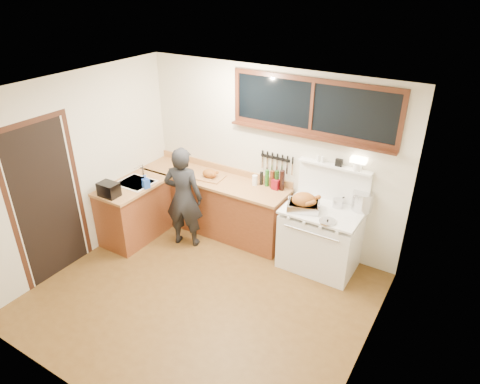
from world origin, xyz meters
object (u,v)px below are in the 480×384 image
Objects in this scene: man at (184,198)px; roast_turkey at (304,203)px; cutting_board at (210,175)px; vintage_stove at (321,237)px.

roast_turkey is (1.71, 0.39, 0.22)m from man.
man is at bearing -167.15° from roast_turkey.
vintage_stove is at bearing 0.05° from cutting_board.
cutting_board is at bearing 79.01° from man.
cutting_board is 1.61m from roast_turkey.
cutting_board is at bearing -179.95° from vintage_stove.
cutting_board is 0.90× the size of roast_turkey.
man is 0.56m from cutting_board.
man reaches higher than cutting_board.
vintage_stove is 2.03m from man.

